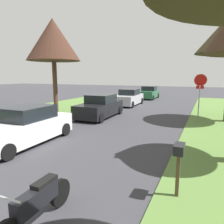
# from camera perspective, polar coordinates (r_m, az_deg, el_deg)

# --- Properties ---
(stop_sign_far) EXTENTS (0.81, 0.55, 2.94)m
(stop_sign_far) POSITION_cam_1_polar(r_m,az_deg,el_deg) (14.75, 23.02, 6.46)
(stop_sign_far) COLOR #9EA0A5
(stop_sign_far) RESTS_ON grass_verge_right
(street_tree_left_mid_b) EXTENTS (3.73, 3.73, 6.71)m
(street_tree_left_mid_b) POSITION_cam_1_polar(r_m,az_deg,el_deg) (15.82, -15.87, 18.43)
(street_tree_left_mid_b) COLOR brown
(street_tree_left_mid_b) RESTS_ON grass_verge_left
(parked_sedan_white) EXTENTS (2.06, 4.45, 1.57)m
(parked_sedan_white) POSITION_cam_1_polar(r_m,az_deg,el_deg) (9.59, -22.69, -3.68)
(parked_sedan_white) COLOR white
(parked_sedan_white) RESTS_ON ground
(parked_sedan_black) EXTENTS (2.06, 4.45, 1.57)m
(parked_sedan_black) POSITION_cam_1_polar(r_m,az_deg,el_deg) (14.51, -3.30, 1.44)
(parked_sedan_black) COLOR black
(parked_sedan_black) RESTS_ON ground
(parked_sedan_silver) EXTENTS (2.06, 4.45, 1.57)m
(parked_sedan_silver) POSITION_cam_1_polar(r_m,az_deg,el_deg) (20.62, 4.67, 3.92)
(parked_sedan_silver) COLOR #BCBCC1
(parked_sedan_silver) RESTS_ON ground
(parked_sedan_green) EXTENTS (2.06, 4.45, 1.57)m
(parked_sedan_green) POSITION_cam_1_polar(r_m,az_deg,el_deg) (26.97, 10.10, 5.20)
(parked_sedan_green) COLOR #28663D
(parked_sedan_green) RESTS_ON ground
(parked_motorcycle) EXTENTS (0.60, 2.05, 0.97)m
(parked_motorcycle) POSITION_cam_1_polar(r_m,az_deg,el_deg) (4.50, -19.88, -22.36)
(parked_motorcycle) COLOR black
(parked_motorcycle) RESTS_ON ground
(curbside_mailbox) EXTENTS (0.22, 0.44, 1.27)m
(curbside_mailbox) POSITION_cam_1_polar(r_m,az_deg,el_deg) (5.08, 17.87, -11.22)
(curbside_mailbox) COLOR brown
(curbside_mailbox) RESTS_ON grass_verge_right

